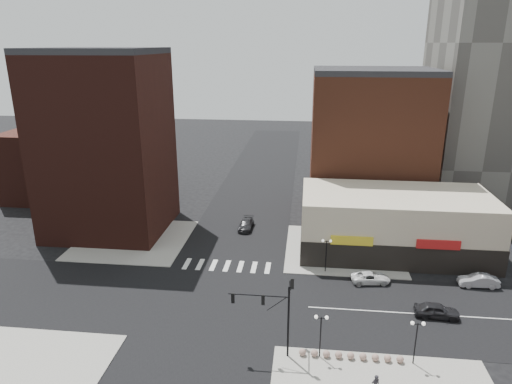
{
  "coord_description": "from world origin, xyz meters",
  "views": [
    {
      "loc": [
        9.22,
        -42.03,
        26.41
      ],
      "look_at": [
        3.95,
        4.64,
        11.0
      ],
      "focal_mm": 32.0,
      "sensor_mm": 36.0,
      "label": 1
    }
  ],
  "objects_px": {
    "dark_sedan_east": "(437,310)",
    "dark_sedan_north": "(246,225)",
    "street_lamp_se_b": "(417,332)",
    "street_lamp_ne": "(326,247)",
    "white_suv": "(371,278)",
    "silver_sedan": "(478,281)",
    "traffic_signal": "(278,305)",
    "street_lamp_se_a": "(321,326)"
  },
  "relations": [
    {
      "from": "white_suv",
      "to": "dark_sedan_north",
      "type": "bearing_deg",
      "value": 41.2
    },
    {
      "from": "silver_sedan",
      "to": "dark_sedan_north",
      "type": "distance_m",
      "value": 31.61
    },
    {
      "from": "street_lamp_ne",
      "to": "silver_sedan",
      "type": "height_order",
      "value": "street_lamp_ne"
    },
    {
      "from": "dark_sedan_east",
      "to": "dark_sedan_north",
      "type": "relative_size",
      "value": 0.93
    },
    {
      "from": "street_lamp_ne",
      "to": "white_suv",
      "type": "relative_size",
      "value": 0.94
    },
    {
      "from": "street_lamp_ne",
      "to": "dark_sedan_east",
      "type": "relative_size",
      "value": 0.95
    },
    {
      "from": "street_lamp_se_b",
      "to": "street_lamp_ne",
      "type": "height_order",
      "value": "same"
    },
    {
      "from": "street_lamp_ne",
      "to": "white_suv",
      "type": "bearing_deg",
      "value": -21.14
    },
    {
      "from": "traffic_signal",
      "to": "dark_sedan_east",
      "type": "relative_size",
      "value": 1.77
    },
    {
      "from": "street_lamp_se_a",
      "to": "silver_sedan",
      "type": "distance_m",
      "value": 23.38
    },
    {
      "from": "street_lamp_se_b",
      "to": "dark_sedan_north",
      "type": "relative_size",
      "value": 0.89
    },
    {
      "from": "street_lamp_se_b",
      "to": "dark_sedan_north",
      "type": "distance_m",
      "value": 33.76
    },
    {
      "from": "traffic_signal",
      "to": "street_lamp_se_a",
      "type": "xyz_separation_m",
      "value": [
        3.76,
        -0.17,
        -1.67
      ]
    },
    {
      "from": "dark_sedan_north",
      "to": "white_suv",
      "type": "bearing_deg",
      "value": -38.93
    },
    {
      "from": "street_lamp_ne",
      "to": "dark_sedan_north",
      "type": "relative_size",
      "value": 0.89
    },
    {
      "from": "street_lamp_se_b",
      "to": "dark_sedan_east",
      "type": "bearing_deg",
      "value": 63.28
    },
    {
      "from": "silver_sedan",
      "to": "white_suv",
      "type": "bearing_deg",
      "value": -88.91
    },
    {
      "from": "white_suv",
      "to": "silver_sedan",
      "type": "bearing_deg",
      "value": -95.6
    },
    {
      "from": "traffic_signal",
      "to": "dark_sedan_east",
      "type": "distance_m",
      "value": 17.83
    },
    {
      "from": "street_lamp_se_a",
      "to": "white_suv",
      "type": "distance_m",
      "value": 15.53
    },
    {
      "from": "white_suv",
      "to": "silver_sedan",
      "type": "relative_size",
      "value": 1.02
    },
    {
      "from": "street_lamp_se_b",
      "to": "dark_sedan_north",
      "type": "height_order",
      "value": "street_lamp_se_b"
    },
    {
      "from": "street_lamp_ne",
      "to": "silver_sedan",
      "type": "relative_size",
      "value": 0.96
    },
    {
      "from": "traffic_signal",
      "to": "silver_sedan",
      "type": "distance_m",
      "value": 26.54
    },
    {
      "from": "traffic_signal",
      "to": "street_lamp_se_b",
      "type": "distance_m",
      "value": 11.88
    },
    {
      "from": "street_lamp_se_a",
      "to": "dark_sedan_east",
      "type": "height_order",
      "value": "street_lamp_se_a"
    },
    {
      "from": "traffic_signal",
      "to": "street_lamp_se_a",
      "type": "height_order",
      "value": "traffic_signal"
    },
    {
      "from": "dark_sedan_east",
      "to": "silver_sedan",
      "type": "bearing_deg",
      "value": -38.63
    },
    {
      "from": "silver_sedan",
      "to": "dark_sedan_north",
      "type": "relative_size",
      "value": 0.93
    },
    {
      "from": "white_suv",
      "to": "street_lamp_se_a",
      "type": "bearing_deg",
      "value": 148.59
    },
    {
      "from": "street_lamp_se_b",
      "to": "white_suv",
      "type": "bearing_deg",
      "value": 97.67
    },
    {
      "from": "street_lamp_se_a",
      "to": "dark_sedan_north",
      "type": "distance_m",
      "value": 30.18
    },
    {
      "from": "traffic_signal",
      "to": "white_suv",
      "type": "relative_size",
      "value": 1.75
    },
    {
      "from": "street_lamp_se_b",
      "to": "silver_sedan",
      "type": "distance_m",
      "value": 17.89
    },
    {
      "from": "white_suv",
      "to": "dark_sedan_east",
      "type": "relative_size",
      "value": 1.01
    },
    {
      "from": "street_lamp_se_b",
      "to": "silver_sedan",
      "type": "relative_size",
      "value": 0.96
    },
    {
      "from": "white_suv",
      "to": "silver_sedan",
      "type": "distance_m",
      "value": 12.06
    },
    {
      "from": "street_lamp_se_b",
      "to": "silver_sedan",
      "type": "height_order",
      "value": "street_lamp_se_b"
    },
    {
      "from": "traffic_signal",
      "to": "dark_sedan_east",
      "type": "height_order",
      "value": "traffic_signal"
    },
    {
      "from": "dark_sedan_north",
      "to": "traffic_signal",
      "type": "bearing_deg",
      "value": -74.9
    },
    {
      "from": "street_lamp_se_a",
      "to": "dark_sedan_east",
      "type": "bearing_deg",
      "value": 32.88
    },
    {
      "from": "street_lamp_se_b",
      "to": "silver_sedan",
      "type": "xyz_separation_m",
      "value": [
        10.16,
        14.5,
        -2.57
      ]
    }
  ]
}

